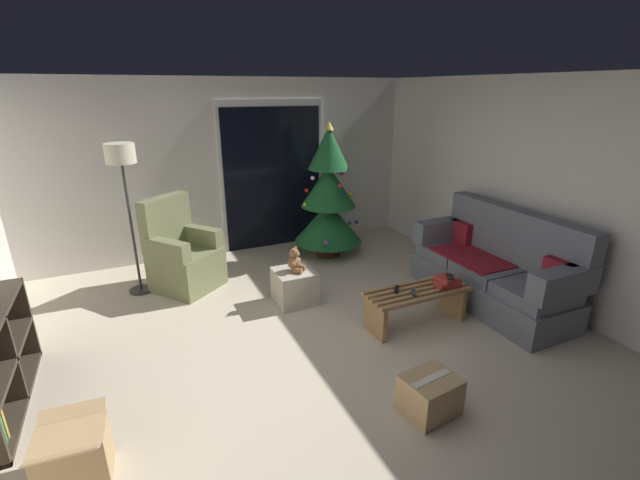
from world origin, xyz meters
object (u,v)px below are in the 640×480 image
coffee_table (416,301)px  christmas_tree (328,199)px  remote_graphite (413,292)px  cardboard_box_open_near_shelf (74,456)px  armchair (183,256)px  teddy_bear_chestnut (295,261)px  cell_phone (450,277)px  cardboard_box_taped_mid_floor (430,395)px  book_stack (447,282)px  remote_black (397,289)px  ottoman (295,286)px  couch (495,270)px  floor_lamp (122,169)px

coffee_table → christmas_tree: bearing=89.2°
remote_graphite → cardboard_box_open_near_shelf: remote_graphite is taller
armchair → teddy_bear_chestnut: (1.10, -0.96, 0.11)m
remote_graphite → cell_phone: bearing=-156.0°
cell_phone → cardboard_box_taped_mid_floor: bearing=-107.1°
remote_graphite → cardboard_box_open_near_shelf: bearing=40.4°
coffee_table → book_stack: 0.38m
remote_graphite → remote_black: bearing=-16.9°
coffee_table → armchair: armchair is taller
remote_black → coffee_table: bearing=19.0°
armchair → ottoman: (1.09, -0.96, -0.21)m
cell_phone → ottoman: cell_phone is taller
cell_phone → armchair: armchair is taller
coffee_table → couch: bearing=2.5°
cardboard_box_open_near_shelf → book_stack: bearing=9.8°
christmas_tree → floor_lamp: christmas_tree is taller
remote_black → cell_phone: size_ratio=1.08×
couch → ottoman: size_ratio=4.42×
cell_phone → cardboard_box_open_near_shelf: 3.49m
couch → ottoman: (-2.08, 0.94, -0.20)m
ottoman → cardboard_box_open_near_shelf: size_ratio=0.89×
remote_graphite → teddy_bear_chestnut: (-0.87, 1.03, 0.10)m
remote_black → book_stack: bearing=23.3°
coffee_table → remote_graphite: 0.18m
floor_lamp → teddy_bear_chestnut: (1.62, -1.06, -0.99)m
coffee_table → christmas_tree: christmas_tree is taller
teddy_bear_chestnut → cardboard_box_open_near_shelf: teddy_bear_chestnut is taller
armchair → teddy_bear_chestnut: bearing=-41.2°
couch → floor_lamp: size_ratio=1.09×
floor_lamp → cardboard_box_open_near_shelf: (-0.52, -2.70, -1.32)m
remote_black → teddy_bear_chestnut: bearing=168.3°
floor_lamp → coffee_table: bearing=-38.3°
cardboard_box_taped_mid_floor → christmas_tree: bearing=77.7°
remote_black → floor_lamp: 3.27m
remote_graphite → remote_black: 0.17m
christmas_tree → cardboard_box_open_near_shelf: (-3.13, -2.83, -0.68)m
cardboard_box_open_near_shelf → floor_lamp: bearing=79.1°
remote_black → cardboard_box_open_near_shelf: (-2.89, -0.73, -0.23)m
remote_graphite → armchair: (-1.97, 1.99, -0.01)m
remote_black → floor_lamp: (-2.37, 1.97, 1.09)m
armchair → ottoman: size_ratio=2.57×
armchair → teddy_bear_chestnut: 1.47m
cell_phone → cardboard_box_taped_mid_floor: (-1.02, -1.01, -0.37)m
remote_black → teddy_bear_chestnut: 1.18m
remote_graphite → floor_lamp: 3.43m
remote_graphite → coffee_table: bearing=-121.7°
coffee_table → cardboard_box_open_near_shelf: (-3.10, -0.66, -0.08)m
couch → teddy_bear_chestnut: (-2.08, 0.93, 0.11)m
remote_graphite → floor_lamp: size_ratio=0.09×
cardboard_box_taped_mid_floor → cell_phone: bearing=44.8°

